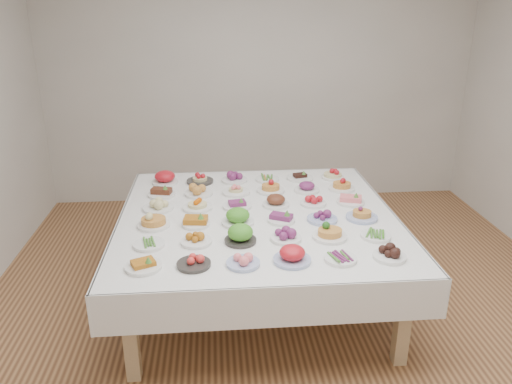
{
  "coord_description": "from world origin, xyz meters",
  "views": [
    {
      "loc": [
        -0.55,
        -3.35,
        2.31
      ],
      "look_at": [
        -0.23,
        0.37,
        0.88
      ],
      "focal_mm": 35.0,
      "sensor_mm": 36.0,
      "label": 1
    }
  ],
  "objects": [
    {
      "name": "dish_10",
      "position": [
        0.24,
        -0.24,
        0.82
      ],
      "size": [
        0.24,
        0.24,
        0.15
      ],
      "color": "white",
      "rests_on": "display_table"
    },
    {
      "name": "dish_2",
      "position": [
        -0.39,
        -0.57,
        0.8
      ],
      "size": [
        0.22,
        0.22,
        0.1
      ],
      "color": "#4C66B2",
      "rests_on": "display_table"
    },
    {
      "name": "dish_18",
      "position": [
        -1.01,
        0.39,
        0.8
      ],
      "size": [
        0.24,
        0.24,
        0.11
      ],
      "color": "white",
      "rests_on": "display_table"
    },
    {
      "name": "dish_3",
      "position": [
        -0.08,
        -0.55,
        0.82
      ],
      "size": [
        0.25,
        0.25,
        0.15
      ],
      "color": "#4C66B2",
      "rests_on": "display_table"
    },
    {
      "name": "dish_5",
      "position": [
        0.56,
        -0.56,
        0.79
      ],
      "size": [
        0.21,
        0.21,
        0.09
      ],
      "color": "white",
      "rests_on": "display_table"
    },
    {
      "name": "dish_30",
      "position": [
        -1.01,
        1.01,
        0.82
      ],
      "size": [
        0.23,
        0.23,
        0.14
      ],
      "color": "white",
      "rests_on": "display_table"
    },
    {
      "name": "dish_9",
      "position": [
        -0.07,
        -0.24,
        0.8
      ],
      "size": [
        0.22,
        0.22,
        0.1
      ],
      "color": "white",
      "rests_on": "display_table"
    },
    {
      "name": "dish_16",
      "position": [
        0.25,
        0.06,
        0.79
      ],
      "size": [
        0.23,
        0.23,
        0.09
      ],
      "color": "#4C66B2",
      "rests_on": "display_table"
    },
    {
      "name": "dish_35",
      "position": [
        0.55,
        1.01,
        0.8
      ],
      "size": [
        0.21,
        0.21,
        0.12
      ],
      "color": "white",
      "rests_on": "display_table"
    },
    {
      "name": "dish_33",
      "position": [
        -0.07,
        1.0,
        0.77
      ],
      "size": [
        0.22,
        0.22,
        0.05
      ],
      "color": "white",
      "rests_on": "display_table"
    },
    {
      "name": "dish_26",
      "position": [
        -0.38,
        0.69,
        0.8
      ],
      "size": [
        0.24,
        0.24,
        0.12
      ],
      "color": "white",
      "rests_on": "display_table"
    },
    {
      "name": "dish_12",
      "position": [
        -1.02,
        0.07,
        0.82
      ],
      "size": [
        0.24,
        0.24,
        0.15
      ],
      "color": "white",
      "rests_on": "display_table"
    },
    {
      "name": "dish_7",
      "position": [
        -0.69,
        -0.24,
        0.79
      ],
      "size": [
        0.21,
        0.21,
        0.09
      ],
      "color": "white",
      "rests_on": "display_table"
    },
    {
      "name": "dish_14",
      "position": [
        -0.39,
        0.06,
        0.83
      ],
      "size": [
        0.27,
        0.27,
        0.15
      ],
      "color": "white",
      "rests_on": "display_table"
    },
    {
      "name": "dish_0",
      "position": [
        -1.01,
        -0.56,
        0.79
      ],
      "size": [
        0.23,
        0.23,
        0.1
      ],
      "color": "white",
      "rests_on": "display_table"
    },
    {
      "name": "dish_25",
      "position": [
        -0.7,
        0.69,
        0.8
      ],
      "size": [
        0.25,
        0.25,
        0.11
      ],
      "color": "white",
      "rests_on": "display_table"
    },
    {
      "name": "dish_6",
      "position": [
        -1.01,
        -0.25,
        0.77
      ],
      "size": [
        0.21,
        0.21,
        0.05
      ],
      "color": "white",
      "rests_on": "display_table"
    },
    {
      "name": "dish_32",
      "position": [
        -0.38,
        1.0,
        0.8
      ],
      "size": [
        0.24,
        0.24,
        0.11
      ],
      "color": "white",
      "rests_on": "display_table"
    },
    {
      "name": "dish_1",
      "position": [
        -0.7,
        -0.56,
        0.78
      ],
      "size": [
        0.21,
        0.21,
        0.08
      ],
      "color": "#2E2B29",
      "rests_on": "display_table"
    },
    {
      "name": "dish_22",
      "position": [
        0.24,
        0.38,
        0.8
      ],
      "size": [
        0.21,
        0.21,
        0.1
      ],
      "color": "white",
      "rests_on": "display_table"
    },
    {
      "name": "dish_19",
      "position": [
        -0.7,
        0.37,
        0.8
      ],
      "size": [
        0.24,
        0.24,
        0.12
      ],
      "color": "white",
      "rests_on": "display_table"
    },
    {
      "name": "dish_24",
      "position": [
        -1.01,
        0.69,
        0.79
      ],
      "size": [
        0.23,
        0.23,
        0.1
      ],
      "color": "white",
      "rests_on": "display_table"
    },
    {
      "name": "dish_17",
      "position": [
        0.56,
        0.07,
        0.8
      ],
      "size": [
        0.24,
        0.24,
        0.12
      ],
      "color": "#4C66B2",
      "rests_on": "display_table"
    },
    {
      "name": "dish_4",
      "position": [
        0.24,
        -0.57,
        0.77
      ],
      "size": [
        0.21,
        0.21,
        0.05
      ],
      "color": "white",
      "rests_on": "display_table"
    },
    {
      "name": "dish_21",
      "position": [
        -0.07,
        0.38,
        0.81
      ],
      "size": [
        0.22,
        0.22,
        0.12
      ],
      "color": "white",
      "rests_on": "display_table"
    },
    {
      "name": "dish_20",
      "position": [
        -0.38,
        0.38,
        0.79
      ],
      "size": [
        0.23,
        0.23,
        0.09
      ],
      "color": "white",
      "rests_on": "display_table"
    },
    {
      "name": "dish_23",
      "position": [
        0.56,
        0.39,
        0.79
      ],
      "size": [
        0.22,
        0.22,
        0.1
      ],
      "color": "white",
      "rests_on": "display_table"
    },
    {
      "name": "dish_27",
      "position": [
        -0.07,
        0.7,
        0.82
      ],
      "size": [
        0.24,
        0.24,
        0.14
      ],
      "color": "white",
      "rests_on": "display_table"
    },
    {
      "name": "dish_8",
      "position": [
        -0.39,
        -0.25,
        0.81
      ],
      "size": [
        0.22,
        0.22,
        0.12
      ],
      "color": "#2E2B29",
      "rests_on": "display_table"
    },
    {
      "name": "dish_31",
      "position": [
        -0.69,
        1.0,
        0.81
      ],
      "size": [
        0.24,
        0.24,
        0.13
      ],
      "color": "#2E2B29",
      "rests_on": "display_table"
    },
    {
      "name": "display_table",
      "position": [
        -0.23,
        0.22,
        0.68
      ],
      "size": [
        2.16,
        2.16,
        0.75
      ],
      "color": "white",
      "rests_on": "ground"
    },
    {
      "name": "dish_29",
      "position": [
        0.56,
        0.7,
        0.81
      ],
      "size": [
        0.23,
        0.23,
        0.14
      ],
      "color": "white",
      "rests_on": "display_table"
    },
    {
      "name": "dish_13",
      "position": [
        -0.71,
        0.06,
        0.79
      ],
      "size": [
        0.21,
        0.21,
        0.1
      ],
      "color": "white",
      "rests_on": "display_table"
    },
    {
      "name": "room_envelope",
      "position": [
        0.0,
        0.0,
        1.83
      ],
      "size": [
        5.02,
        5.02,
        2.81
      ],
      "color": "#A77445",
      "rests_on": "ground"
    },
    {
      "name": "dish_15",
      "position": [
        -0.06,
        0.07,
        0.79
      ],
      "size": [
        0.21,
        0.21,
        0.1
      ],
      "color": "white",
      "rests_on": "display_table"
    },
    {
      "name": "dish_28",
      "position": [
        0.25,
        0.69,
        0.8
      ],
      "size": [
        0.22,
        0.22,
        0.12
      ],
      "color": "white",
      "rests_on": "display_table"
    },
    {
      "name": "dish_11",
      "position": [
        0.57,
        -0.26,
        0.77
      ],
      "size": [
        0.21,
        0.21,
        0.05
      ],
      "color": "white",
      "rests_on": "display_table"
    },
    {
      "name": "dish_34",
      "position": [
        0.24,
        1.01,
        0.79
      ],
      "size": [
        0.24,
        0.24,
        0.09
      ],
      "color": "white",
      "rests_on": "display_table"
    }
  ]
}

